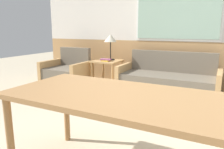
% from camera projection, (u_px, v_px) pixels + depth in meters
% --- Properties ---
extents(wall_back, '(7.20, 0.09, 2.70)m').
position_uv_depth(wall_back, '(197.00, 22.00, 4.14)').
color(wall_back, tan).
rests_on(wall_back, ground_plane).
extents(couch, '(1.80, 0.76, 0.81)m').
position_uv_depth(couch, '(167.00, 83.00, 4.06)').
color(couch, tan).
rests_on(couch, ground_plane).
extents(armchair, '(0.93, 0.77, 0.82)m').
position_uv_depth(armchair, '(67.00, 75.00, 4.75)').
color(armchair, tan).
rests_on(armchair, ground_plane).
extents(side_table, '(0.55, 0.55, 0.58)m').
position_uv_depth(side_table, '(107.00, 65.00, 4.66)').
color(side_table, tan).
rests_on(side_table, ground_plane).
extents(table_lamp, '(0.27, 0.27, 0.54)m').
position_uv_depth(table_lamp, '(110.00, 39.00, 4.62)').
color(table_lamp, black).
rests_on(table_lamp, side_table).
extents(book_stack, '(0.23, 0.16, 0.05)m').
position_uv_depth(book_stack, '(106.00, 60.00, 4.54)').
color(book_stack, gold).
rests_on(book_stack, side_table).
extents(dining_table, '(2.19, 0.84, 0.75)m').
position_uv_depth(dining_table, '(147.00, 107.00, 1.56)').
color(dining_table, '#9E7042').
rests_on(dining_table, ground_plane).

